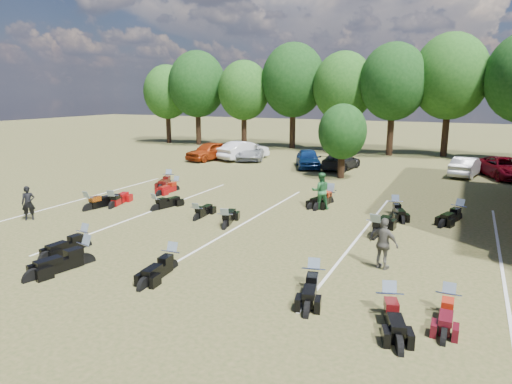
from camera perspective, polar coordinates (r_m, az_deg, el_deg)
The scene contains 32 objects.
ground at distance 16.43m, azimuth 3.42°, elevation -7.75°, with size 160.00×160.00×0.00m, color brown.
car_0 at distance 39.01m, azimuth -5.85°, elevation 5.11°, with size 1.81×4.50×1.53m, color #98300D.
car_1 at distance 39.05m, azimuth -1.54°, elevation 5.22°, with size 1.67×4.80×1.58m, color silver.
car_2 at distance 38.96m, azimuth -0.65°, elevation 5.00°, with size 2.17×4.72×1.31m, color gray.
car_3 at distance 34.59m, azimuth 10.56°, elevation 3.83°, with size 1.79×4.41×1.28m, color black.
car_4 at distance 35.02m, azimuth 6.53°, elevation 4.18°, with size 1.67×4.15×1.42m, color navy.
car_5 at distance 34.37m, azimuth 24.78°, elevation 2.91°, with size 1.43×4.09×1.35m, color beige.
car_6 at distance 34.81m, azimuth 28.62°, elevation 2.67°, with size 2.30×4.99×1.39m, color #5B0510.
person_black at distance 22.88m, azimuth -26.58°, elevation -1.25°, with size 0.57×0.37×1.55m, color black.
person_green at distance 22.60m, azimuth 8.08°, elevation 0.16°, with size 0.89×0.69×1.83m, color #256334.
person_grey at distance 15.39m, azimuth 15.68°, elevation -6.24°, with size 1.00×0.42×1.71m, color #5B574E.
motorcycle_1 at distance 18.25m, azimuth -20.70°, elevation -6.47°, with size 0.70×2.21×1.23m, color black, non-canonical shape.
motorcycle_2 at distance 15.34m, azimuth -10.50°, elevation -9.44°, with size 0.70×2.21×1.23m, color black, non-canonical shape.
motorcycle_3 at distance 16.57m, azimuth -20.54°, elevation -8.37°, with size 0.78×2.46×1.37m, color black, non-canonical shape.
motorcycle_4 at distance 13.81m, azimuth 7.14°, elevation -11.86°, with size 0.71×2.24×1.25m, color black, non-canonical shape.
motorcycle_5 at distance 12.67m, azimuth 16.20°, elevation -14.60°, with size 0.72×2.26×1.26m, color black, non-canonical shape.
motorcycle_6 at distance 13.26m, azimuth 22.75°, elevation -13.84°, with size 0.65×2.05×1.14m, color #460A13, non-canonical shape.
motorcycle_7 at distance 23.90m, azimuth -17.49°, elevation -1.88°, with size 0.72×2.27×1.27m, color #940A0C, non-canonical shape.
motorcycle_8 at distance 23.76m, azimuth -20.13°, elevation -2.15°, with size 0.76×2.39×1.33m, color black, non-canonical shape.
motorcycle_9 at distance 22.83m, azimuth -12.39°, elevation -2.24°, with size 0.68×2.12×1.18m, color black, non-canonical shape.
motorcycle_10 at distance 20.84m, azimuth -7.41°, elevation -3.45°, with size 0.63×1.99×1.11m, color black, non-canonical shape.
motorcycle_11 at distance 19.48m, azimuth -3.87°, elevation -4.50°, with size 0.70×2.20×1.23m, color black, non-canonical shape.
motorcycle_12 at distance 18.75m, azimuth 14.64°, elevation -5.57°, with size 0.80×2.50×1.40m, color black, non-canonical shape.
motorcycle_14 at distance 29.05m, azimuth -10.86°, elevation 0.94°, with size 0.74×2.33×1.30m, color #420A09, non-canonical shape.
motorcycle_15 at distance 27.18m, azimuth -9.98°, elevation 0.19°, with size 0.68×2.12×1.18m, color maroon, non-canonical shape.
motorcycle_17 at distance 24.23m, azimuth 9.16°, elevation -1.27°, with size 0.78×2.45×1.37m, color black, non-canonical shape.
motorcycle_18 at distance 24.02m, azimuth 9.15°, elevation -1.38°, with size 0.70×2.21×1.23m, color black, non-canonical shape.
motorcycle_19 at distance 22.69m, azimuth 16.96°, elevation -2.59°, with size 0.70×2.20×1.23m, color black, non-canonical shape.
motorcycle_20 at distance 22.65m, azimuth 23.91°, elevation -3.15°, with size 0.74×2.32×1.30m, color black, non-canonical shape.
tree_line at distance 43.87m, azimuth 16.78°, elevation 12.72°, with size 56.00×6.00×9.79m.
young_tree_midfield at distance 30.93m, azimuth 10.76°, elevation 7.42°, with size 3.20×3.20×4.70m.
parking_lines at distance 20.20m, azimuth -1.35°, elevation -3.85°, with size 20.10×14.00×0.01m.
Camera 1 is at (5.65, -14.36, 5.64)m, focal length 32.00 mm.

